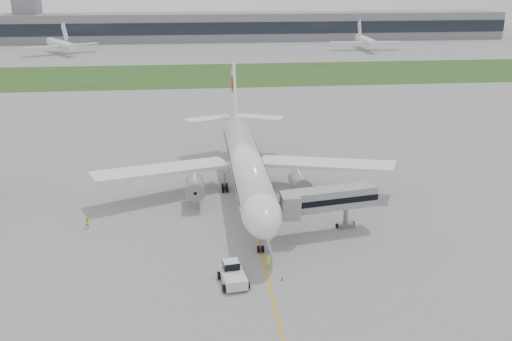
{
  "coord_description": "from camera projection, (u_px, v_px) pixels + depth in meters",
  "views": [
    {
      "loc": [
        -7.79,
        -79.32,
        33.38
      ],
      "look_at": [
        1.32,
        2.0,
        5.08
      ],
      "focal_mm": 40.0,
      "sensor_mm": 36.0,
      "label": 1
    }
  ],
  "objects": [
    {
      "name": "terminal_building",
      "position": [
        205.0,
        27.0,
        299.83
      ],
      "size": [
        320.0,
        22.3,
        14.0
      ],
      "color": "gray",
      "rests_on": "ground"
    },
    {
      "name": "jet_bridge",
      "position": [
        324.0,
        200.0,
        76.36
      ],
      "size": [
        13.56,
        6.08,
        6.33
      ],
      "rotation": [
        0.0,
        0.0,
        0.18
      ],
      "color": "gray",
      "rests_on": "ground"
    },
    {
      "name": "distant_aircraft_right",
      "position": [
        365.0,
        50.0,
        263.46
      ],
      "size": [
        33.69,
        30.01,
        12.46
      ],
      "primitive_type": null,
      "rotation": [
        0.0,
        0.0,
        -0.04
      ],
      "color": "white",
      "rests_on": "ground"
    },
    {
      "name": "airliner",
      "position": [
        246.0,
        161.0,
        88.95
      ],
      "size": [
        48.13,
        53.95,
        17.88
      ],
      "color": "white",
      "rests_on": "ground"
    },
    {
      "name": "distant_aircraft_left",
      "position": [
        62.0,
        54.0,
        250.22
      ],
      "size": [
        42.71,
        41.39,
        12.45
      ],
      "primitive_type": null,
      "rotation": [
        0.0,
        0.0,
        0.54
      ],
      "color": "white",
      "rests_on": "ground"
    },
    {
      "name": "grass_strip",
      "position": [
        215.0,
        75.0,
        198.93
      ],
      "size": [
        600.0,
        50.0,
        0.02
      ],
      "primitive_type": "cube",
      "color": "#22461A",
      "rests_on": "ground"
    },
    {
      "name": "ground_crew_far",
      "position": [
        88.0,
        222.0,
        78.85
      ],
      "size": [
        1.0,
        0.98,
        1.62
      ],
      "primitive_type": "imported",
      "rotation": [
        0.0,
        0.0,
        0.73
      ],
      "color": "#CDFB29",
      "rests_on": "ground"
    },
    {
      "name": "safety_cone_left",
      "position": [
        242.0,
        269.0,
        67.56
      ],
      "size": [
        0.4,
        0.4,
        0.55
      ],
      "primitive_type": "cone",
      "color": "#FF500D",
      "rests_on": "ground"
    },
    {
      "name": "control_tower",
      "position": [
        31.0,
        42.0,
        294.65
      ],
      "size": [
        12.0,
        12.0,
        56.0
      ],
      "primitive_type": null,
      "color": "gray",
      "rests_on": "ground"
    },
    {
      "name": "apron_markings",
      "position": [
        252.0,
        220.0,
        81.53
      ],
      "size": [
        70.0,
        70.0,
        0.04
      ],
      "primitive_type": null,
      "color": "#CF9612",
      "rests_on": "ground"
    },
    {
      "name": "pushback_tug",
      "position": [
        233.0,
        274.0,
        64.81
      ],
      "size": [
        3.52,
        4.75,
        2.28
      ],
      "rotation": [
        0.0,
        0.0,
        0.14
      ],
      "color": "silver",
      "rests_on": "ground"
    },
    {
      "name": "safety_cone_right",
      "position": [
        282.0,
        278.0,
        65.44
      ],
      "size": [
        0.38,
        0.38,
        0.53
      ],
      "primitive_type": "cone",
      "color": "#FF500D",
      "rests_on": "ground"
    },
    {
      "name": "ground",
      "position": [
        249.0,
        207.0,
        86.23
      ],
      "size": [
        600.0,
        600.0,
        0.0
      ],
      "primitive_type": "plane",
      "color": "gray",
      "rests_on": "ground"
    },
    {
      "name": "ground_crew_near",
      "position": [
        268.0,
        261.0,
        68.07
      ],
      "size": [
        0.67,
        0.48,
        1.7
      ],
      "primitive_type": "imported",
      "rotation": [
        0.0,
        0.0,
        3.27
      ],
      "color": "#DDFC2A",
      "rests_on": "ground"
    }
  ]
}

